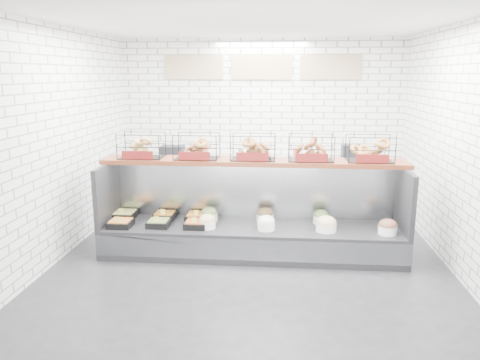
# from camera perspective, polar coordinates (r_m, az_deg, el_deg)

# --- Properties ---
(ground) EXTENTS (5.50, 5.50, 0.00)m
(ground) POSITION_cam_1_polar(r_m,az_deg,el_deg) (6.17, 1.24, -9.95)
(ground) COLOR black
(ground) RESTS_ON ground
(room_shell) EXTENTS (5.02, 5.51, 3.01)m
(room_shell) POSITION_cam_1_polar(r_m,az_deg,el_deg) (6.30, 1.71, 9.82)
(room_shell) COLOR white
(room_shell) RESTS_ON ground
(display_case) EXTENTS (4.00, 0.90, 1.20)m
(display_case) POSITION_cam_1_polar(r_m,az_deg,el_deg) (6.37, 1.33, -6.04)
(display_case) COLOR black
(display_case) RESTS_ON ground
(bagel_shelf) EXTENTS (4.10, 0.50, 0.40)m
(bagel_shelf) POSITION_cam_1_polar(r_m,az_deg,el_deg) (6.29, 1.64, 3.63)
(bagel_shelf) COLOR #4D1F10
(bagel_shelf) RESTS_ON display_case
(prep_counter) EXTENTS (4.00, 0.60, 1.20)m
(prep_counter) POSITION_cam_1_polar(r_m,az_deg,el_deg) (8.34, 2.36, -0.49)
(prep_counter) COLOR #93969B
(prep_counter) RESTS_ON ground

